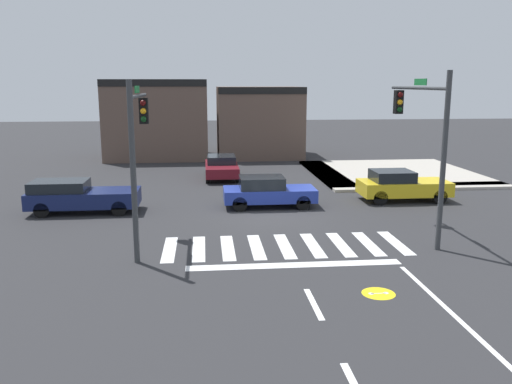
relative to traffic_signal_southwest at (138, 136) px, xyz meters
The scene contains 12 objects.
ground_plane 7.53m from the traffic_signal_southwest, 40.03° to the left, with size 120.00×120.00×0.00m, color #2B2B2D.
crosswalk_near 6.29m from the traffic_signal_southwest, ahead, with size 8.45×2.89×0.01m.
lane_markings 10.25m from the traffic_signal_southwest, 49.99° to the right, with size 6.80×18.75×0.01m.
bike_detector_marking 9.23m from the traffic_signal_southwest, 35.32° to the right, with size 0.92×0.92×0.01m.
curb_corner_northeast 19.47m from the traffic_signal_southwest, 45.29° to the left, with size 10.00×10.60×0.15m.
storefront_row 23.22m from the traffic_signal_southwest, 84.54° to the left, with size 14.66×6.21×5.88m.
traffic_signal_southwest is the anchor object (origin of this frame).
traffic_signal_southeast 10.13m from the traffic_signal_southwest, ahead, with size 0.32×5.26×6.02m.
car_blue 8.27m from the traffic_signal_southwest, 48.62° to the left, with size 4.21×1.79×1.41m.
car_yellow 13.67m from the traffic_signal_southwest, 28.77° to the left, with size 4.26×1.92×1.48m.
car_maroon 14.25m from the traffic_signal_southwest, 76.70° to the left, with size 1.91×4.24×1.32m.
car_navy 7.12m from the traffic_signal_southwest, 121.43° to the left, with size 4.74×1.89×1.44m.
Camera 1 is at (-2.74, -22.18, 5.61)m, focal length 37.25 mm.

